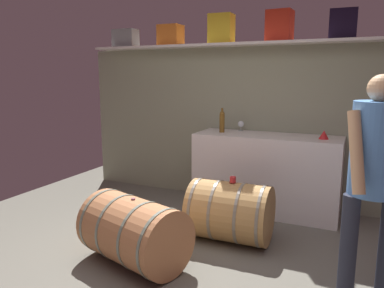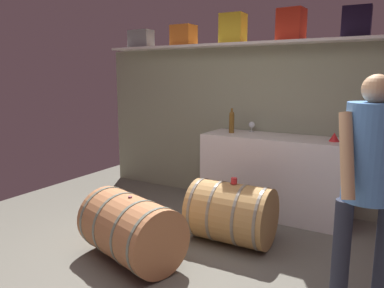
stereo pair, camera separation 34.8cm
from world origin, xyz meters
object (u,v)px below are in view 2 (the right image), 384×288
object	(u,v)px
wine_barrel_far	(131,229)
tasting_cup	(234,181)
toolcase_grey	(141,39)
work_cabinet	(275,176)
wine_glass	(252,125)
wine_barrel_near	(231,213)
toolcase_black	(357,22)
red_funnel	(334,137)
toolcase_yellow	(233,29)
winemaker_pouring	(370,171)
toolcase_red	(291,25)
wine_bottle_amber	(232,121)
toolcase_orange	(184,36)

from	to	relation	value
wine_barrel_far	tasting_cup	xyz separation A→B (m)	(0.63, 0.80, 0.34)
toolcase_grey	work_cabinet	distance (m)	2.71
wine_glass	wine_barrel_near	world-z (taller)	wine_glass
toolcase_black	red_funnel	world-z (taller)	toolcase_black
toolcase_yellow	tasting_cup	size ratio (longest dim) A/B	6.03
wine_barrel_near	winemaker_pouring	size ratio (longest dim) A/B	0.49
toolcase_red	tasting_cup	distance (m)	1.98
toolcase_black	red_funnel	size ratio (longest dim) A/B	2.93
toolcase_black	winemaker_pouring	world-z (taller)	toolcase_black
work_cabinet	wine_bottle_amber	size ratio (longest dim) A/B	5.65
toolcase_yellow	toolcase_orange	bearing A→B (deg)	177.62
toolcase_grey	red_funnel	xyz separation A→B (m)	(2.74, -0.23, -1.17)
red_funnel	tasting_cup	distance (m)	1.26
toolcase_grey	red_funnel	size ratio (longest dim) A/B	3.11
wine_bottle_amber	wine_glass	bearing A→B (deg)	49.88
wine_barrel_far	winemaker_pouring	world-z (taller)	winemaker_pouring
wine_glass	red_funnel	distance (m)	1.05
wine_glass	wine_bottle_amber	bearing A→B (deg)	-130.12
wine_bottle_amber	red_funnel	bearing A→B (deg)	-0.57
toolcase_red	wine_bottle_amber	distance (m)	1.31
toolcase_black	wine_barrel_far	distance (m)	3.12
toolcase_yellow	work_cabinet	distance (m)	1.88
toolcase_red	toolcase_black	xyz separation A→B (m)	(0.69, 0.00, -0.02)
toolcase_grey	toolcase_yellow	size ratio (longest dim) A/B	0.95
work_cabinet	wine_barrel_near	distance (m)	0.99
toolcase_orange	toolcase_yellow	world-z (taller)	toolcase_yellow
toolcase_yellow	red_funnel	distance (m)	1.81
work_cabinet	winemaker_pouring	xyz separation A→B (m)	(1.11, -1.50, 0.54)
toolcase_orange	toolcase_red	xyz separation A→B (m)	(1.44, 0.00, 0.04)
toolcase_grey	toolcase_red	distance (m)	2.16
toolcase_black	wine_barrel_far	size ratio (longest dim) A/B	0.31
red_funnel	toolcase_yellow	bearing A→B (deg)	170.05
wine_glass	work_cabinet	bearing A→B (deg)	-27.62
toolcase_yellow	wine_bottle_amber	xyz separation A→B (m)	(0.10, -0.22, -1.13)
toolcase_black	work_cabinet	xyz separation A→B (m)	(-0.74, -0.21, -1.72)
toolcase_red	wine_barrel_far	bearing A→B (deg)	-107.76
toolcase_orange	wine_barrel_near	world-z (taller)	toolcase_orange
toolcase_red	wine_bottle_amber	world-z (taller)	toolcase_red
wine_barrel_near	tasting_cup	xyz separation A→B (m)	(0.02, 0.00, 0.33)
toolcase_grey	toolcase_yellow	bearing A→B (deg)	0.60
wine_glass	toolcase_red	bearing A→B (deg)	0.51
red_funnel	tasting_cup	size ratio (longest dim) A/B	1.85
wine_glass	winemaker_pouring	size ratio (longest dim) A/B	0.08
toolcase_black	wine_glass	xyz separation A→B (m)	(-1.13, -0.00, -1.17)
toolcase_red	wine_barrel_far	size ratio (longest dim) A/B	0.34
toolcase_orange	toolcase_black	distance (m)	2.13
wine_glass	tasting_cup	xyz separation A→B (m)	(0.28, -1.17, -0.39)
toolcase_orange	work_cabinet	size ratio (longest dim) A/B	0.17
wine_barrel_far	winemaker_pouring	bearing A→B (deg)	25.22
toolcase_yellow	work_cabinet	xyz separation A→B (m)	(0.67, -0.21, -1.74)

